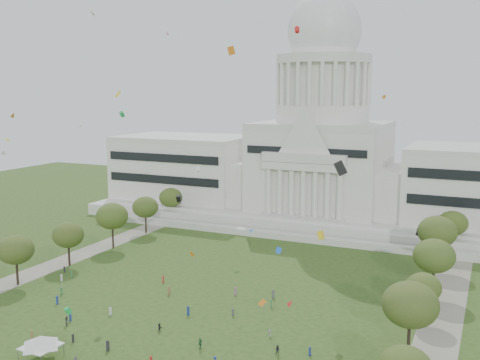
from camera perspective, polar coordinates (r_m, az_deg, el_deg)
ground at (r=104.55m, az=-10.77°, el=-16.76°), size 400.00×400.00×0.00m
capitol at (r=199.07m, az=8.24°, el=2.34°), size 160.00×64.50×91.30m
path_left at (r=155.00m, az=-18.99°, el=-8.42°), size 8.00×160.00×0.04m
path_right at (r=115.70m, az=19.52°, el=-14.50°), size 8.00×160.00×0.04m
row_tree_l_2 at (r=142.09m, az=-21.83°, el=-6.59°), size 8.42×8.42×11.97m
row_tree_r_2 at (r=100.83m, az=16.92°, el=-12.02°), size 9.55×9.55×13.58m
row_tree_l_3 at (r=152.99m, az=-17.07°, el=-5.36°), size 8.12×8.12×11.55m
row_tree_r_3 at (r=117.63m, az=18.13°, el=-10.34°), size 7.01×7.01×9.98m
row_tree_l_4 at (r=166.55m, az=-12.87°, el=-3.61°), size 9.29×9.29×13.21m
row_tree_r_4 at (r=131.72m, az=19.12°, el=-7.30°), size 9.19×9.19×13.06m
row_tree_l_5 at (r=182.11m, az=-9.59°, el=-2.74°), size 8.33×8.33×11.85m
row_tree_r_5 at (r=151.09m, az=19.41°, el=-4.99°), size 9.82×9.82×13.96m
row_tree_l_6 at (r=197.93m, az=-7.05°, el=-1.78°), size 8.19×8.19×11.64m
row_tree_r_6 at (r=168.68m, az=20.79°, el=-4.12°), size 8.42×8.42×11.97m
event_tent at (r=104.43m, az=-19.61°, el=-15.14°), size 8.12×8.12×4.35m
person_0 at (r=101.99m, az=7.12°, el=-16.87°), size 0.84×0.90×1.54m
person_2 at (r=101.52m, az=3.86°, el=-16.87°), size 0.99×0.77×1.80m
person_4 at (r=103.63m, az=-4.05°, el=-16.24°), size 0.81×1.27×2.03m
person_5 at (r=111.22m, az=-8.18°, el=-14.60°), size 1.58×1.16×1.59m
person_8 at (r=117.59m, az=-17.17°, el=-13.49°), size 1.09×0.97×1.91m
person_10 at (r=108.31m, az=3.06°, el=-15.18°), size 0.80×1.07×1.63m
distant_crowd at (r=122.68m, az=-11.76°, el=-12.36°), size 64.49×38.14×1.92m
kite_swarm at (r=100.16m, az=-5.39°, el=-0.69°), size 74.25×104.86×60.37m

